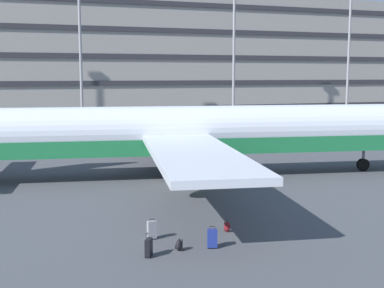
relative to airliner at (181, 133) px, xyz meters
The scene contains 11 objects.
ground_plane 3.91m from the airliner, 125.87° to the right, with size 600.00×600.00×0.00m, color #424449.
terminal_structure 49.99m from the airliner, 91.63° to the left, with size 144.04×15.72×19.60m.
airliner is the anchor object (origin of this frame).
light_mast_center_left 35.43m from the airliner, 94.51° to the left, with size 1.80×0.50×19.23m.
light_mast_center_right 40.32m from the airliner, 61.30° to the left, with size 1.80×0.50×21.81m.
light_mast_right 52.06m from the airliner, 42.05° to the left, with size 1.80×0.50×20.40m.
suitcase_large 16.29m from the airliner, 112.09° to the right, with size 0.41×0.49×0.95m.
suitcase_scuffed 15.34m from the airliner, 102.65° to the right, with size 0.47×0.38×0.90m.
suitcase_red 14.14m from the airliner, 112.80° to the right, with size 0.40×0.28×0.93m.
backpack_navy 15.59m from the airliner, 107.91° to the right, with size 0.41×0.42×0.54m.
backpack_laid_flat 13.37m from the airliner, 98.28° to the right, with size 0.31×0.22×0.53m.
Camera 1 is at (-9.27, -31.86, 7.13)m, focal length 47.96 mm.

